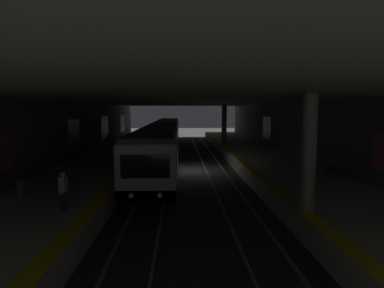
{
  "coord_description": "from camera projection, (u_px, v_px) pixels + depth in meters",
  "views": [
    {
      "loc": [
        -24.97,
        0.63,
        4.96
      ],
      "look_at": [
        7.35,
        -0.66,
        1.4
      ],
      "focal_mm": 29.04,
      "sensor_mm": 36.0,
      "label": 1
    }
  ],
  "objects": [
    {
      "name": "ground_plane",
      "position": [
        188.0,
        171.0,
        25.37
      ],
      "size": [
        120.0,
        120.0,
        0.0
      ],
      "primitive_type": "plane",
      "color": "#2D302D"
    },
    {
      "name": "track_left",
      "position": [
        214.0,
        170.0,
        25.45
      ],
      "size": [
        60.0,
        1.53,
        0.16
      ],
      "color": "gray",
      "rests_on": "ground"
    },
    {
      "name": "track_right",
      "position": [
        161.0,
        170.0,
        25.27
      ],
      "size": [
        60.0,
        1.53,
        0.16
      ],
      "color": "gray",
      "rests_on": "ground"
    },
    {
      "name": "platform_left",
      "position": [
        267.0,
        164.0,
        25.57
      ],
      "size": [
        60.0,
        5.3,
        1.06
      ],
      "color": "beige",
      "rests_on": "ground"
    },
    {
      "name": "platform_right",
      "position": [
        107.0,
        165.0,
        25.05
      ],
      "size": [
        60.0,
        5.3,
        1.06
      ],
      "color": "beige",
      "rests_on": "ground"
    },
    {
      "name": "wall_left",
      "position": [
        302.0,
        136.0,
        25.44
      ],
      "size": [
        60.0,
        0.56,
        5.6
      ],
      "color": "slate",
      "rests_on": "ground"
    },
    {
      "name": "wall_right",
      "position": [
        69.0,
        137.0,
        24.76
      ],
      "size": [
        60.0,
        0.56,
        5.6
      ],
      "color": "slate",
      "rests_on": "ground"
    },
    {
      "name": "ceiling_slab",
      "position": [
        187.0,
        99.0,
        24.73
      ],
      "size": [
        60.0,
        19.4,
        0.4
      ],
      "color": "#ADAAA3",
      "rests_on": "wall_left"
    },
    {
      "name": "pillar_near",
      "position": [
        309.0,
        153.0,
        11.97
      ],
      "size": [
        0.56,
        0.56,
        4.55
      ],
      "color": "gray",
      "rests_on": "platform_left"
    },
    {
      "name": "pillar_far",
      "position": [
        224.0,
        125.0,
        34.7
      ],
      "size": [
        0.56,
        0.56,
        4.55
      ],
      "color": "gray",
      "rests_on": "platform_left"
    },
    {
      "name": "metro_train",
      "position": [
        165.0,
        138.0,
        32.48
      ],
      "size": [
        37.01,
        2.83,
        3.49
      ],
      "color": "#B7BCC6",
      "rests_on": "track_right"
    },
    {
      "name": "bench_left_near",
      "position": [
        334.0,
        167.0,
        18.36
      ],
      "size": [
        1.7,
        0.47,
        0.86
      ],
      "color": "#262628",
      "rests_on": "platform_left"
    },
    {
      "name": "bench_left_mid",
      "position": [
        309.0,
        158.0,
        21.95
      ],
      "size": [
        1.7,
        0.47,
        0.86
      ],
      "color": "#262628",
      "rests_on": "platform_left"
    },
    {
      "name": "bench_left_far",
      "position": [
        273.0,
        144.0,
        30.52
      ],
      "size": [
        1.7,
        0.47,
        0.86
      ],
      "color": "#262628",
      "rests_on": "platform_left"
    },
    {
      "name": "bench_right_mid",
      "position": [
        78.0,
        154.0,
        24.09
      ],
      "size": [
        1.7,
        0.47,
        0.86
      ],
      "color": "#262628",
      "rests_on": "platform_right"
    },
    {
      "name": "person_waiting_near",
      "position": [
        63.0,
        190.0,
        11.94
      ],
      "size": [
        0.6,
        0.22,
        1.56
      ],
      "color": "#333333",
      "rests_on": "platform_right"
    },
    {
      "name": "person_walking_mid",
      "position": [
        109.0,
        143.0,
        27.96
      ],
      "size": [
        0.6,
        0.23,
        1.7
      ],
      "color": "#3F3F3F",
      "rests_on": "platform_right"
    },
    {
      "name": "suitcase_rolling",
      "position": [
        92.0,
        154.0,
        25.33
      ],
      "size": [
        0.41,
        0.25,
        1.01
      ],
      "color": "black",
      "rests_on": "platform_right"
    },
    {
      "name": "trash_bin",
      "position": [
        21.0,
        188.0,
        13.97
      ],
      "size": [
        0.44,
        0.44,
        0.85
      ],
      "color": "#595B5E",
      "rests_on": "platform_right"
    }
  ]
}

